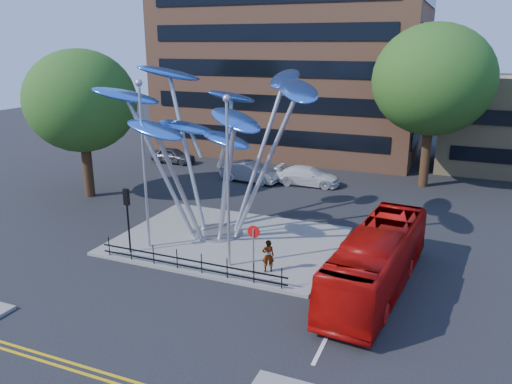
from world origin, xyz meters
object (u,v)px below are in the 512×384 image
at_px(pedestrian, 268,256).
at_px(parked_car_mid, 250,172).
at_px(street_lamp_left, 143,151).
at_px(traffic_light_island, 127,207).
at_px(tree_left, 81,101).
at_px(street_lamp_right, 228,168).
at_px(parked_car_right, 308,176).
at_px(parked_car_left, 173,155).
at_px(leaf_sculpture, 214,116).
at_px(no_entry_sign_island, 254,242).
at_px(tree_right, 433,80).
at_px(red_bus, 377,260).

bearing_deg(pedestrian, parked_car_mid, -89.81).
xyz_separation_m(street_lamp_left, traffic_light_island, (-0.50, -1.00, -2.74)).
bearing_deg(street_lamp_left, parked_car_mid, 91.21).
distance_m(tree_left, street_lamp_right, 16.19).
bearing_deg(parked_car_right, tree_left, 120.29).
bearing_deg(street_lamp_left, parked_car_left, 118.09).
height_order(leaf_sculpture, no_entry_sign_island, leaf_sculpture).
bearing_deg(tree_left, leaf_sculpture, -15.55).
bearing_deg(street_lamp_right, parked_car_right, 92.92).
xyz_separation_m(tree_left, pedestrian, (16.51, -6.91, -5.84)).
bearing_deg(parked_car_right, street_lamp_left, 162.18).
bearing_deg(traffic_light_island, street_lamp_left, 63.43).
bearing_deg(tree_left, pedestrian, -22.71).
bearing_deg(parked_car_left, leaf_sculpture, -140.59).
bearing_deg(tree_right, tree_left, -151.39).
relative_size(no_entry_sign_island, parked_car_left, 0.59).
relative_size(leaf_sculpture, street_lamp_left, 1.45).
bearing_deg(traffic_light_island, parked_car_right, 73.97).
xyz_separation_m(leaf_sculpture, street_lamp_left, (-2.43, -3.18, -1.52)).
distance_m(pedestrian, parked_car_left, 24.49).
xyz_separation_m(street_lamp_right, pedestrian, (2.01, 0.09, -4.14)).
distance_m(tree_right, pedestrian, 20.93).
relative_size(traffic_light_island, red_bus, 0.34).
xyz_separation_m(street_lamp_right, traffic_light_island, (-5.50, -0.50, -2.48)).
bearing_deg(tree_left, parked_car_mid, 41.03).
bearing_deg(parked_car_left, red_bus, -129.36).
relative_size(tree_left, parked_car_right, 2.08).
distance_m(leaf_sculpture, traffic_light_island, 6.65).
distance_m(tree_right, leaf_sculpture, 18.37).
distance_m(street_lamp_left, no_entry_sign_island, 7.47).
bearing_deg(street_lamp_left, parked_car_right, 74.70).
xyz_separation_m(leaf_sculpture, parked_car_right, (1.76, 12.15, -6.15)).
height_order(leaf_sculpture, street_lamp_right, leaf_sculpture).
relative_size(leaf_sculpture, parked_car_left, 3.08).
height_order(pedestrian, parked_car_right, pedestrian).
bearing_deg(leaf_sculpture, no_entry_sign_island, -45.67).
bearing_deg(red_bus, traffic_light_island, -169.95).
bearing_deg(street_lamp_left, leaf_sculpture, 52.60).
xyz_separation_m(traffic_light_island, no_entry_sign_island, (7.00, 0.02, -0.80)).
height_order(tree_left, street_lamp_right, tree_left).
xyz_separation_m(street_lamp_right, parked_car_left, (-14.46, 18.22, -4.39)).
bearing_deg(red_bus, tree_left, 168.61).
bearing_deg(tree_right, traffic_light_island, -123.69).
height_order(tree_left, traffic_light_island, tree_left).
xyz_separation_m(tree_right, street_lamp_right, (-7.50, -19.00, -2.94)).
relative_size(tree_right, street_lamp_right, 1.46).
bearing_deg(tree_left, no_entry_sign_island, -25.07).
xyz_separation_m(no_entry_sign_island, red_bus, (5.51, 1.01, -0.40)).
distance_m(street_lamp_right, parked_car_left, 23.67).
distance_m(tree_right, tree_left, 25.09).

